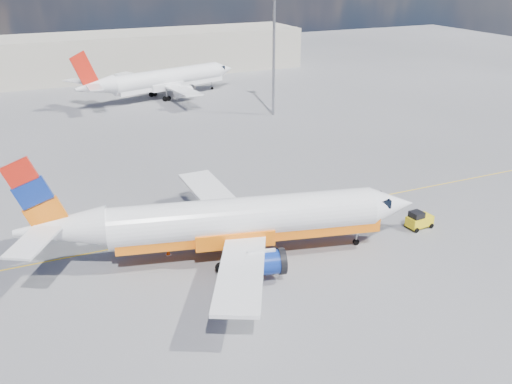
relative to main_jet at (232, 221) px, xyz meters
name	(u,v)px	position (x,y,z in m)	size (l,w,h in m)	color
ground	(270,235)	(4.35, 2.28, -3.13)	(240.00, 240.00, 0.00)	#58595D
taxi_line	(255,221)	(4.35, 5.28, -3.12)	(70.00, 0.15, 0.01)	yellow
terminal_main	(127,54)	(9.35, 77.28, 0.87)	(70.00, 14.00, 8.00)	beige
main_jet	(232,221)	(0.00, 0.00, 0.00)	(31.12, 23.89, 9.39)	white
second_jet	(163,80)	(10.18, 54.69, -0.11)	(29.93, 22.81, 9.05)	white
gse_tug	(419,220)	(16.69, -1.88, -2.37)	(2.35, 1.57, 1.60)	black
traffic_cone	(168,252)	(-4.46, 2.42, -2.85)	(0.41, 0.41, 0.57)	white
floodlight_mast	(274,36)	(21.94, 37.56, 8.25)	(1.39, 1.39, 18.99)	gray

